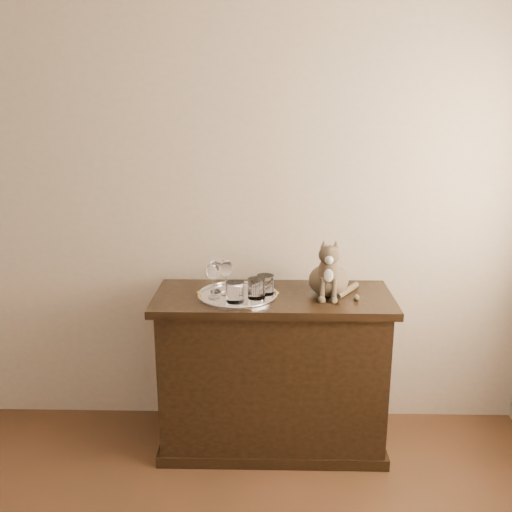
{
  "coord_description": "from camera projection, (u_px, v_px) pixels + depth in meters",
  "views": [
    {
      "loc": [
        0.57,
        -0.77,
        1.81
      ],
      "look_at": [
        0.51,
        1.95,
        1.05
      ],
      "focal_mm": 40.0,
      "sensor_mm": 36.0,
      "label": 1
    }
  ],
  "objects": [
    {
      "name": "tumbler_c",
      "position": [
        265.0,
        285.0,
        2.85
      ],
      "size": [
        0.09,
        0.09,
        0.1
      ],
      "primitive_type": "cylinder",
      "color": "silver",
      "rests_on": "tray"
    },
    {
      "name": "tumbler_b",
      "position": [
        235.0,
        292.0,
        2.74
      ],
      "size": [
        0.09,
        0.09,
        0.1
      ],
      "primitive_type": "cylinder",
      "color": "silver",
      "rests_on": "tray"
    },
    {
      "name": "sideboard",
      "position": [
        273.0,
        372.0,
        2.98
      ],
      "size": [
        1.2,
        0.5,
        0.85
      ],
      "primitive_type": null,
      "color": "black",
      "rests_on": "ground"
    },
    {
      "name": "wall_back",
      "position": [
        162.0,
        187.0,
        3.05
      ],
      "size": [
        4.0,
        0.1,
        2.7
      ],
      "primitive_type": "cube",
      "color": "tan",
      "rests_on": "ground"
    },
    {
      "name": "wine_glass_c",
      "position": [
        213.0,
        280.0,
        2.78
      ],
      "size": [
        0.07,
        0.07,
        0.18
      ],
      "primitive_type": null,
      "color": "white",
      "rests_on": "tray"
    },
    {
      "name": "wine_glass_a",
      "position": [
        215.0,
        276.0,
        2.87
      ],
      "size": [
        0.06,
        0.06,
        0.17
      ],
      "primitive_type": null,
      "color": "white",
      "rests_on": "tray"
    },
    {
      "name": "tumbler_a",
      "position": [
        256.0,
        288.0,
        2.79
      ],
      "size": [
        0.09,
        0.09,
        0.1
      ],
      "primitive_type": "cylinder",
      "color": "silver",
      "rests_on": "tray"
    },
    {
      "name": "tray",
      "position": [
        238.0,
        296.0,
        2.84
      ],
      "size": [
        0.4,
        0.4,
        0.01
      ],
      "primitive_type": "cylinder",
      "color": "silver",
      "rests_on": "sideboard"
    },
    {
      "name": "cat",
      "position": [
        329.0,
        265.0,
        2.84
      ],
      "size": [
        0.34,
        0.32,
        0.31
      ],
      "primitive_type": null,
      "rotation": [
        0.0,
        0.0,
        -0.12
      ],
      "color": "brown",
      "rests_on": "sideboard"
    },
    {
      "name": "wine_glass_d",
      "position": [
        226.0,
        277.0,
        2.84
      ],
      "size": [
        0.07,
        0.07,
        0.18
      ],
      "primitive_type": null,
      "color": "white",
      "rests_on": "tray"
    }
  ]
}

